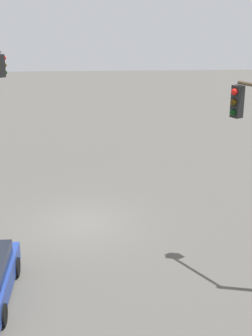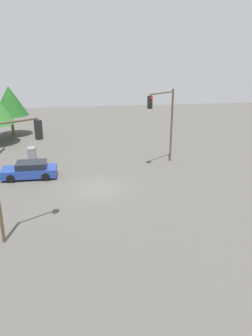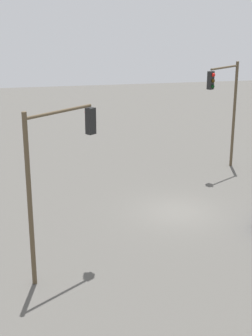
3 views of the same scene
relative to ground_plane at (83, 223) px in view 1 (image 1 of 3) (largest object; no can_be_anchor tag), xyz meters
The scene contains 1 object.
ground_plane is the anchor object (origin of this frame).
Camera 1 is at (0.78, -19.50, 9.42)m, focal length 55.00 mm.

